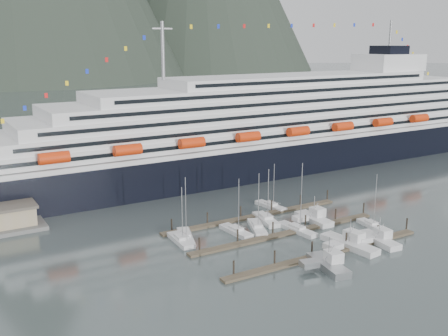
{
  "coord_description": "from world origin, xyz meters",
  "views": [
    {
      "loc": [
        -71.6,
        -82.39,
        41.01
      ],
      "look_at": [
        -9.68,
        22.0,
        11.46
      ],
      "focal_mm": 42.0,
      "sensor_mm": 36.0,
      "label": 1
    }
  ],
  "objects_px": {
    "trawler_d": "(378,239)",
    "trawler_e": "(313,218)",
    "sailboat_b": "(257,228)",
    "sailboat_d": "(297,230)",
    "sailboat_f": "(266,220)",
    "sailboat_g": "(271,206)",
    "sailboat_e": "(186,237)",
    "sailboat_h": "(371,225)",
    "trawler_c": "(349,243)",
    "trawler_b": "(328,264)",
    "sailboat_a": "(181,241)",
    "cruise_ship": "(277,131)",
    "sailboat_c": "(236,231)"
  },
  "relations": [
    {
      "from": "cruise_ship",
      "to": "trawler_d",
      "type": "xyz_separation_m",
      "value": [
        -21.73,
        -65.7,
        -11.22
      ]
    },
    {
      "from": "sailboat_e",
      "to": "trawler_d",
      "type": "distance_m",
      "value": 40.41
    },
    {
      "from": "trawler_b",
      "to": "sailboat_e",
      "type": "bearing_deg",
      "value": 40.97
    },
    {
      "from": "sailboat_d",
      "to": "sailboat_e",
      "type": "height_order",
      "value": "sailboat_d"
    },
    {
      "from": "sailboat_a",
      "to": "sailboat_d",
      "type": "height_order",
      "value": "sailboat_d"
    },
    {
      "from": "trawler_b",
      "to": "trawler_c",
      "type": "relative_size",
      "value": 0.82
    },
    {
      "from": "trawler_b",
      "to": "trawler_d",
      "type": "distance_m",
      "value": 18.12
    },
    {
      "from": "sailboat_b",
      "to": "sailboat_e",
      "type": "bearing_deg",
      "value": 101.5
    },
    {
      "from": "sailboat_b",
      "to": "trawler_e",
      "type": "distance_m",
      "value": 14.39
    },
    {
      "from": "sailboat_f",
      "to": "sailboat_g",
      "type": "relative_size",
      "value": 1.12
    },
    {
      "from": "sailboat_b",
      "to": "sailboat_f",
      "type": "height_order",
      "value": "sailboat_b"
    },
    {
      "from": "sailboat_e",
      "to": "sailboat_a",
      "type": "bearing_deg",
      "value": 145.35
    },
    {
      "from": "trawler_d",
      "to": "trawler_b",
      "type": "bearing_deg",
      "value": 109.39
    },
    {
      "from": "trawler_c",
      "to": "trawler_d",
      "type": "height_order",
      "value": "trawler_c"
    },
    {
      "from": "cruise_ship",
      "to": "sailboat_b",
      "type": "xyz_separation_m",
      "value": [
        -39.0,
        -46.26,
        -11.62
      ]
    },
    {
      "from": "sailboat_a",
      "to": "sailboat_g",
      "type": "bearing_deg",
      "value": -69.29
    },
    {
      "from": "sailboat_b",
      "to": "trawler_d",
      "type": "xyz_separation_m",
      "value": [
        17.28,
        -19.44,
        0.4
      ]
    },
    {
      "from": "sailboat_e",
      "to": "sailboat_h",
      "type": "distance_m",
      "value": 42.17
    },
    {
      "from": "sailboat_d",
      "to": "sailboat_f",
      "type": "bearing_deg",
      "value": 8.41
    },
    {
      "from": "cruise_ship",
      "to": "sailboat_a",
      "type": "relative_size",
      "value": 16.55
    },
    {
      "from": "cruise_ship",
      "to": "sailboat_c",
      "type": "relative_size",
      "value": 16.11
    },
    {
      "from": "sailboat_a",
      "to": "sailboat_e",
      "type": "distance_m",
      "value": 2.21
    },
    {
      "from": "sailboat_d",
      "to": "trawler_c",
      "type": "height_order",
      "value": "sailboat_d"
    },
    {
      "from": "sailboat_f",
      "to": "trawler_d",
      "type": "distance_m",
      "value": 26.02
    },
    {
      "from": "sailboat_b",
      "to": "sailboat_c",
      "type": "xyz_separation_m",
      "value": [
        -5.29,
        0.44,
        -0.01
      ]
    },
    {
      "from": "trawler_c",
      "to": "trawler_e",
      "type": "distance_m",
      "value": 16.2
    },
    {
      "from": "sailboat_c",
      "to": "trawler_d",
      "type": "distance_m",
      "value": 30.08
    },
    {
      "from": "sailboat_e",
      "to": "trawler_d",
      "type": "bearing_deg",
      "value": -105.59
    },
    {
      "from": "sailboat_a",
      "to": "trawler_e",
      "type": "height_order",
      "value": "sailboat_a"
    },
    {
      "from": "sailboat_b",
      "to": "sailboat_d",
      "type": "height_order",
      "value": "sailboat_d"
    },
    {
      "from": "trawler_b",
      "to": "sailboat_b",
      "type": "bearing_deg",
      "value": 9.4
    },
    {
      "from": "sailboat_c",
      "to": "sailboat_f",
      "type": "height_order",
      "value": "sailboat_f"
    },
    {
      "from": "sailboat_b",
      "to": "sailboat_f",
      "type": "relative_size",
      "value": 1.03
    },
    {
      "from": "sailboat_d",
      "to": "sailboat_h",
      "type": "xyz_separation_m",
      "value": [
        16.33,
        -6.3,
        -0.02
      ]
    },
    {
      "from": "trawler_b",
      "to": "trawler_e",
      "type": "bearing_deg",
      "value": -24.07
    },
    {
      "from": "sailboat_h",
      "to": "sailboat_f",
      "type": "bearing_deg",
      "value": 58.75
    },
    {
      "from": "sailboat_d",
      "to": "sailboat_e",
      "type": "relative_size",
      "value": 1.14
    },
    {
      "from": "sailboat_f",
      "to": "trawler_c",
      "type": "xyz_separation_m",
      "value": [
        5.56,
        -21.45,
        0.43
      ]
    },
    {
      "from": "sailboat_a",
      "to": "trawler_d",
      "type": "distance_m",
      "value": 41.18
    },
    {
      "from": "trawler_c",
      "to": "trawler_d",
      "type": "xyz_separation_m",
      "value": [
        6.96,
        -1.35,
        -0.04
      ]
    },
    {
      "from": "sailboat_a",
      "to": "trawler_c",
      "type": "distance_m",
      "value": 34.6
    },
    {
      "from": "trawler_d",
      "to": "trawler_e",
      "type": "xyz_separation_m",
      "value": [
        -3.09,
        17.08,
        0.05
      ]
    },
    {
      "from": "sailboat_f",
      "to": "trawler_b",
      "type": "distance_m",
      "value": 27.5
    },
    {
      "from": "cruise_ship",
      "to": "sailboat_c",
      "type": "xyz_separation_m",
      "value": [
        -44.3,
        -45.81,
        -11.62
      ]
    },
    {
      "from": "cruise_ship",
      "to": "trawler_d",
      "type": "distance_m",
      "value": 70.11
    },
    {
      "from": "trawler_b",
      "to": "trawler_e",
      "type": "distance_m",
      "value": 25.79
    },
    {
      "from": "sailboat_d",
      "to": "sailboat_b",
      "type": "bearing_deg",
      "value": 46.48
    },
    {
      "from": "sailboat_e",
      "to": "trawler_c",
      "type": "bearing_deg",
      "value": -110.25
    },
    {
      "from": "sailboat_e",
      "to": "sailboat_h",
      "type": "height_order",
      "value": "sailboat_e"
    },
    {
      "from": "sailboat_h",
      "to": "trawler_d",
      "type": "bearing_deg",
      "value": 150.44
    }
  ]
}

